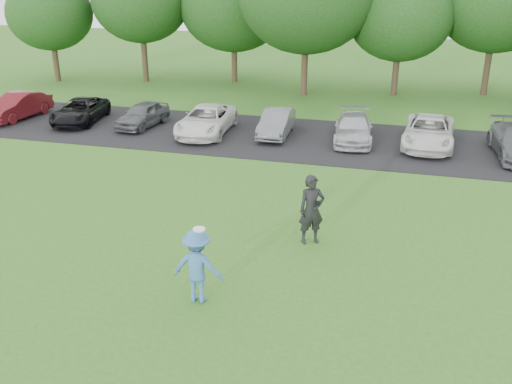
% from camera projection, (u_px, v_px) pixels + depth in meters
% --- Properties ---
extents(ground, '(100.00, 100.00, 0.00)m').
position_uv_depth(ground, '(216.00, 301.00, 12.99)').
color(ground, '#34671D').
rests_on(ground, ground).
extents(parking_lot, '(32.00, 6.50, 0.03)m').
position_uv_depth(parking_lot, '(313.00, 139.00, 24.61)').
color(parking_lot, black).
rests_on(parking_lot, ground).
extents(frisbee_player, '(1.14, 0.69, 1.94)m').
position_uv_depth(frisbee_player, '(198.00, 266.00, 12.68)').
color(frisbee_player, '#3C6DAA').
rests_on(frisbee_player, ground).
extents(camera_bystander, '(0.84, 0.73, 1.94)m').
position_uv_depth(camera_bystander, '(312.00, 210.00, 15.33)').
color(camera_bystander, black).
rests_on(camera_bystander, ground).
extents(parked_cars, '(30.33, 5.06, 1.22)m').
position_uv_depth(parked_cars, '(301.00, 125.00, 24.50)').
color(parked_cars, '#591318').
rests_on(parked_cars, parking_lot).
extents(tree_row, '(42.39, 9.85, 8.64)m').
position_uv_depth(tree_row, '(374.00, 5.00, 31.13)').
color(tree_row, '#38281C').
rests_on(tree_row, ground).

